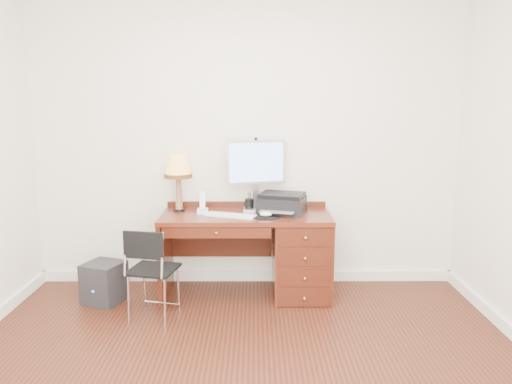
{
  "coord_description": "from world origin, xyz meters",
  "views": [
    {
      "loc": [
        0.08,
        -2.93,
        1.74
      ],
      "look_at": [
        0.09,
        1.2,
        0.99
      ],
      "focal_mm": 35.0,
      "sensor_mm": 36.0,
      "label": 1
    }
  ],
  "objects_px": {
    "monitor": "(257,166)",
    "desk": "(282,250)",
    "printer": "(282,203)",
    "leg_lamp": "(178,170)",
    "phone": "(203,207)",
    "chair": "(152,265)",
    "equipment_box": "(104,282)"
  },
  "relations": [
    {
      "from": "monitor",
      "to": "desk",
      "type": "bearing_deg",
      "value": -59.06
    },
    {
      "from": "printer",
      "to": "leg_lamp",
      "type": "height_order",
      "value": "leg_lamp"
    },
    {
      "from": "desk",
      "to": "monitor",
      "type": "height_order",
      "value": "monitor"
    },
    {
      "from": "printer",
      "to": "phone",
      "type": "distance_m",
      "value": 0.71
    },
    {
      "from": "desk",
      "to": "phone",
      "type": "distance_m",
      "value": 0.81
    },
    {
      "from": "desk",
      "to": "chair",
      "type": "relative_size",
      "value": 1.98
    },
    {
      "from": "desk",
      "to": "leg_lamp",
      "type": "height_order",
      "value": "leg_lamp"
    },
    {
      "from": "desk",
      "to": "leg_lamp",
      "type": "xyz_separation_m",
      "value": [
        -0.94,
        0.12,
        0.72
      ]
    },
    {
      "from": "equipment_box",
      "to": "chair",
      "type": "bearing_deg",
      "value": -15.04
    },
    {
      "from": "printer",
      "to": "chair",
      "type": "distance_m",
      "value": 1.28
    },
    {
      "from": "desk",
      "to": "monitor",
      "type": "distance_m",
      "value": 0.8
    },
    {
      "from": "leg_lamp",
      "to": "equipment_box",
      "type": "height_order",
      "value": "leg_lamp"
    },
    {
      "from": "chair",
      "to": "equipment_box",
      "type": "relative_size",
      "value": 2.13
    },
    {
      "from": "monitor",
      "to": "printer",
      "type": "relative_size",
      "value": 1.35
    },
    {
      "from": "monitor",
      "to": "phone",
      "type": "relative_size",
      "value": 3.18
    },
    {
      "from": "leg_lamp",
      "to": "printer",
      "type": "bearing_deg",
      "value": -4.32
    },
    {
      "from": "desk",
      "to": "phone",
      "type": "height_order",
      "value": "phone"
    },
    {
      "from": "phone",
      "to": "chair",
      "type": "xyz_separation_m",
      "value": [
        -0.35,
        -0.57,
        -0.35
      ]
    },
    {
      "from": "monitor",
      "to": "printer",
      "type": "xyz_separation_m",
      "value": [
        0.23,
        -0.15,
        -0.32
      ]
    },
    {
      "from": "leg_lamp",
      "to": "chair",
      "type": "relative_size",
      "value": 0.68
    },
    {
      "from": "equipment_box",
      "to": "printer",
      "type": "bearing_deg",
      "value": 29.56
    },
    {
      "from": "leg_lamp",
      "to": "equipment_box",
      "type": "bearing_deg",
      "value": -153.48
    },
    {
      "from": "phone",
      "to": "equipment_box",
      "type": "distance_m",
      "value": 1.08
    },
    {
      "from": "monitor",
      "to": "leg_lamp",
      "type": "relative_size",
      "value": 1.23
    },
    {
      "from": "equipment_box",
      "to": "phone",
      "type": "bearing_deg",
      "value": 34.48
    },
    {
      "from": "leg_lamp",
      "to": "equipment_box",
      "type": "relative_size",
      "value": 1.46
    },
    {
      "from": "leg_lamp",
      "to": "phone",
      "type": "xyz_separation_m",
      "value": [
        0.23,
        -0.1,
        -0.32
      ]
    },
    {
      "from": "printer",
      "to": "chair",
      "type": "height_order",
      "value": "printer"
    },
    {
      "from": "leg_lamp",
      "to": "chair",
      "type": "bearing_deg",
      "value": -100.85
    },
    {
      "from": "desk",
      "to": "equipment_box",
      "type": "xyz_separation_m",
      "value": [
        -1.56,
        -0.19,
        -0.23
      ]
    },
    {
      "from": "printer",
      "to": "chair",
      "type": "relative_size",
      "value": 0.62
    },
    {
      "from": "leg_lamp",
      "to": "equipment_box",
      "type": "xyz_separation_m",
      "value": [
        -0.63,
        -0.31,
        -0.95
      ]
    }
  ]
}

